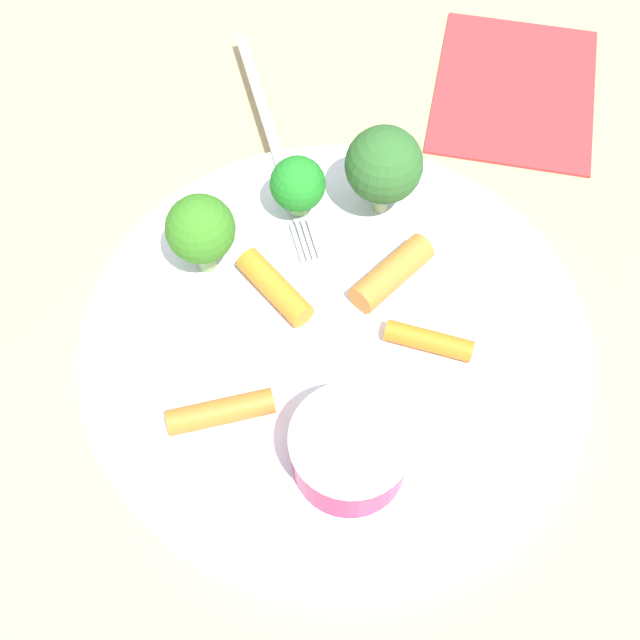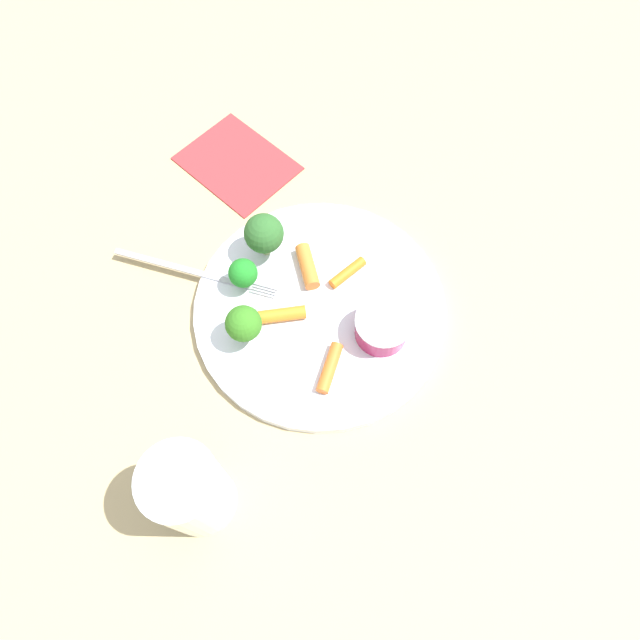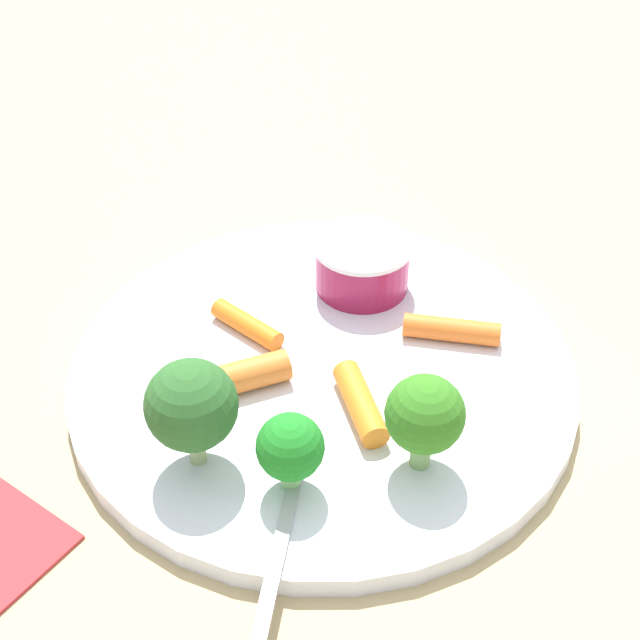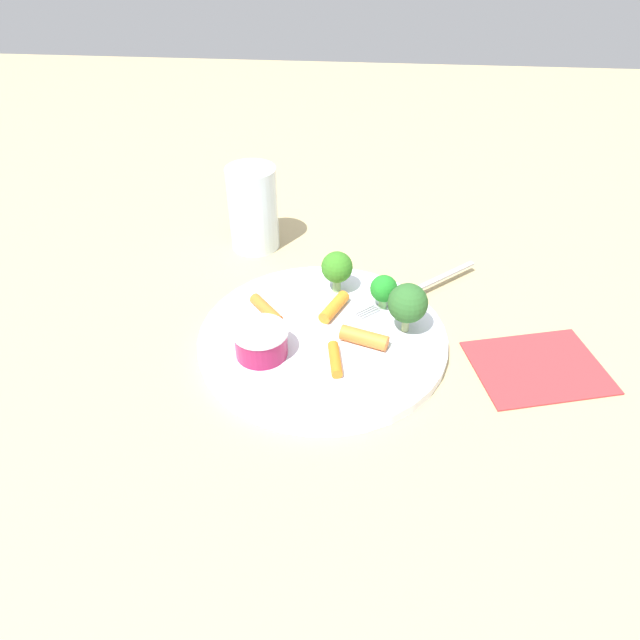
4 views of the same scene
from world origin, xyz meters
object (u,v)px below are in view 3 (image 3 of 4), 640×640
object	(u,v)px
broccoli_floret_0	(191,406)
carrot_stick_2	(451,330)
sauce_cup	(362,264)
carrot_stick_0	(240,376)
carrot_stick_1	(247,324)
broccoli_floret_1	(290,448)
broccoli_floret_2	(425,416)
carrot_stick_3	(360,403)
fork	(270,589)
plate	(323,370)

from	to	relation	value
broccoli_floret_0	carrot_stick_2	distance (m)	0.16
sauce_cup	broccoli_floret_0	bearing A→B (deg)	19.09
carrot_stick_0	carrot_stick_1	distance (m)	0.05
sauce_cup	broccoli_floret_1	bearing A→B (deg)	36.35
sauce_cup	carrot_stick_2	xyz separation A→B (m)	(-0.01, 0.07, -0.01)
carrot_stick_2	broccoli_floret_0	bearing A→B (deg)	-5.55
sauce_cup	carrot_stick_1	world-z (taller)	sauce_cup
broccoli_floret_2	carrot_stick_3	bearing A→B (deg)	-89.80
broccoli_floret_2	carrot_stick_0	xyz separation A→B (m)	(0.04, -0.10, -0.02)
broccoli_floret_2	carrot_stick_0	world-z (taller)	broccoli_floret_2
sauce_cup	broccoli_floret_0	xyz separation A→B (m)	(0.15, 0.05, 0.02)
carrot_stick_1	fork	bearing A→B (deg)	57.40
carrot_stick_1	sauce_cup	bearing A→B (deg)	173.51
sauce_cup	carrot_stick_3	distance (m)	0.11
broccoli_floret_1	carrot_stick_0	bearing A→B (deg)	-106.12
sauce_cup	broccoli_floret_2	bearing A→B (deg)	59.86
fork	carrot_stick_0	bearing A→B (deg)	-119.89
broccoli_floret_0	carrot_stick_3	size ratio (longest dim) A/B	1.18
broccoli_floret_2	carrot_stick_2	size ratio (longest dim) A/B	0.98
carrot_stick_0	carrot_stick_3	xyz separation A→B (m)	(-0.04, 0.05, -0.00)
broccoli_floret_2	carrot_stick_3	world-z (taller)	broccoli_floret_2
sauce_cup	broccoli_floret_0	distance (m)	0.16
broccoli_floret_1	carrot_stick_2	size ratio (longest dim) A/B	0.79
sauce_cup	broccoli_floret_1	xyz separation A→B (m)	(0.13, 0.09, 0.01)
broccoli_floret_0	fork	world-z (taller)	broccoli_floret_0
plate	carrot_stick_0	distance (m)	0.05
plate	broccoli_floret_0	world-z (taller)	broccoli_floret_0
broccoli_floret_2	broccoli_floret_1	bearing A→B (deg)	-27.23
broccoli_floret_1	carrot_stick_0	xyz separation A→B (m)	(-0.02, -0.07, -0.02)
carrot_stick_1	plate	bearing A→B (deg)	109.93
broccoli_floret_1	carrot_stick_3	xyz separation A→B (m)	(-0.06, -0.01, -0.02)
carrot_stick_1	carrot_stick_2	size ratio (longest dim) A/B	0.87
plate	fork	xyz separation A→B (m)	(0.11, 0.10, 0.01)
carrot_stick_0	fork	xyz separation A→B (m)	(0.06, 0.11, -0.01)
broccoli_floret_1	carrot_stick_2	xyz separation A→B (m)	(-0.13, -0.03, -0.02)
sauce_cup	carrot_stick_1	bearing A→B (deg)	-6.49
carrot_stick_3	fork	bearing A→B (deg)	28.67
fork	carrot_stick_1	bearing A→B (deg)	-122.60
carrot_stick_1	carrot_stick_2	distance (m)	0.12
carrot_stick_0	fork	distance (m)	0.12
broccoli_floret_0	broccoli_floret_2	xyz separation A→B (m)	(-0.08, 0.07, -0.00)
broccoli_floret_0	sauce_cup	bearing A→B (deg)	-160.91
carrot_stick_1	carrot_stick_3	bearing A→B (deg)	94.74
sauce_cup	broccoli_floret_2	size ratio (longest dim) A/B	1.10
broccoli_floret_0	carrot_stick_0	distance (m)	0.06
broccoli_floret_2	carrot_stick_1	world-z (taller)	broccoli_floret_2
plate	fork	bearing A→B (deg)	41.49
fork	carrot_stick_3	bearing A→B (deg)	-151.33
carrot_stick_3	fork	size ratio (longest dim) A/B	0.34
broccoli_floret_1	carrot_stick_0	distance (m)	0.07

